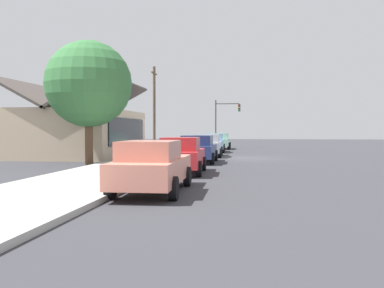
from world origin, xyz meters
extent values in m
plane|color=#38383D|center=(0.00, 0.00, 0.00)|extent=(120.00, 120.00, 0.00)
cube|color=#B2AFA8|center=(0.00, 5.60, 0.08)|extent=(60.00, 4.20, 0.16)
cube|color=#EA8C75|center=(-16.23, 2.66, 0.68)|extent=(4.90, 1.87, 0.70)
cube|color=tan|center=(-16.71, 2.65, 1.31)|extent=(2.37, 1.60, 0.56)
cylinder|color=black|center=(-14.74, 3.57, 0.33)|extent=(0.67, 0.24, 0.66)
cylinder|color=black|center=(-14.70, 1.82, 0.33)|extent=(0.67, 0.24, 0.66)
cylinder|color=black|center=(-17.76, 3.50, 0.33)|extent=(0.67, 0.24, 0.66)
cylinder|color=black|center=(-17.71, 1.74, 0.33)|extent=(0.67, 0.24, 0.66)
cube|color=red|center=(-10.51, 2.68, 0.68)|extent=(4.37, 1.88, 0.70)
cube|color=#A9272B|center=(-10.94, 2.66, 1.31)|extent=(2.13, 1.58, 0.56)
cylinder|color=black|center=(-9.21, 3.58, 0.33)|extent=(0.67, 0.25, 0.66)
cylinder|color=black|center=(-9.14, 1.88, 0.33)|extent=(0.67, 0.25, 0.66)
cylinder|color=black|center=(-11.88, 3.47, 0.33)|extent=(0.67, 0.25, 0.66)
cylinder|color=black|center=(-11.81, 1.77, 0.33)|extent=(0.67, 0.25, 0.66)
cube|color=navy|center=(-4.12, 2.74, 0.68)|extent=(4.92, 1.96, 0.70)
cube|color=navy|center=(-4.60, 2.73, 1.31)|extent=(2.38, 1.68, 0.56)
cylinder|color=black|center=(-2.62, 3.70, 0.33)|extent=(0.66, 0.23, 0.66)
cylinder|color=black|center=(-2.58, 1.84, 0.33)|extent=(0.66, 0.23, 0.66)
cylinder|color=black|center=(-5.65, 3.65, 0.33)|extent=(0.66, 0.23, 0.66)
cylinder|color=black|center=(-5.61, 1.78, 0.33)|extent=(0.66, 0.23, 0.66)
cube|color=silver|center=(1.58, 2.75, 0.68)|extent=(4.64, 1.99, 0.70)
cube|color=#A0A2A6|center=(1.12, 2.74, 1.31)|extent=(2.25, 1.69, 0.56)
cylinder|color=black|center=(2.96, 3.72, 0.33)|extent=(0.67, 0.24, 0.66)
cylinder|color=black|center=(3.03, 1.89, 0.33)|extent=(0.67, 0.24, 0.66)
cylinder|color=black|center=(0.13, 3.61, 0.33)|extent=(0.67, 0.24, 0.66)
cylinder|color=black|center=(0.20, 1.79, 0.33)|extent=(0.67, 0.24, 0.66)
cube|color=#8CB7E0|center=(7.66, 2.88, 0.68)|extent=(4.72, 1.98, 0.70)
cube|color=#779CBE|center=(7.19, 2.86, 1.31)|extent=(2.30, 1.64, 0.56)
cylinder|color=black|center=(9.04, 3.83, 0.33)|extent=(0.67, 0.26, 0.66)
cylinder|color=black|center=(9.14, 2.10, 0.33)|extent=(0.67, 0.26, 0.66)
cylinder|color=black|center=(6.18, 3.67, 0.33)|extent=(0.67, 0.26, 0.66)
cylinder|color=black|center=(6.27, 1.94, 0.33)|extent=(0.67, 0.26, 0.66)
cube|color=#9ED1BC|center=(13.74, 2.78, 0.68)|extent=(4.46, 1.94, 0.70)
cube|color=#86B1A0|center=(13.30, 2.78, 1.31)|extent=(2.15, 1.68, 0.56)
cylinder|color=black|center=(15.10, 3.74, 0.33)|extent=(0.66, 0.23, 0.66)
cylinder|color=black|center=(15.13, 1.86, 0.33)|extent=(0.66, 0.23, 0.66)
cylinder|color=black|center=(12.35, 3.70, 0.33)|extent=(0.66, 0.23, 0.66)
cylinder|color=black|center=(12.38, 1.82, 0.33)|extent=(0.66, 0.23, 0.66)
cube|color=#CCB293|center=(0.44, 12.00, 1.64)|extent=(10.33, 7.25, 3.28)
cube|color=black|center=(0.44, 8.34, 1.80)|extent=(8.26, 0.08, 1.84)
cube|color=#514742|center=(0.44, 10.19, 4.24)|extent=(10.93, 3.92, 2.19)
cube|color=#514742|center=(0.44, 13.81, 4.24)|extent=(10.93, 3.92, 2.19)
cylinder|color=brown|center=(-6.30, 8.57, 1.57)|extent=(0.44, 0.44, 3.13)
sphere|color=#38753D|center=(-6.30, 8.57, 4.44)|extent=(4.75, 4.75, 4.75)
cylinder|color=#383833|center=(18.81, 3.60, 2.60)|extent=(0.14, 0.14, 5.20)
cylinder|color=#383833|center=(18.81, 2.30, 4.80)|extent=(0.10, 2.60, 0.10)
cube|color=black|center=(18.81, 1.00, 4.35)|extent=(0.28, 0.24, 0.80)
sphere|color=red|center=(18.66, 1.00, 4.61)|extent=(0.16, 0.16, 0.16)
sphere|color=yellow|center=(18.66, 1.00, 4.35)|extent=(0.16, 0.16, 0.16)
sphere|color=green|center=(18.66, 1.00, 4.09)|extent=(0.16, 0.16, 0.16)
cylinder|color=brown|center=(8.32, 8.20, 3.75)|extent=(0.24, 0.24, 7.50)
cube|color=brown|center=(8.32, 8.20, 6.90)|extent=(1.80, 0.12, 0.12)
cylinder|color=red|center=(-1.49, 4.20, 0.44)|extent=(0.22, 0.22, 0.55)
sphere|color=red|center=(-1.49, 4.20, 0.78)|extent=(0.18, 0.18, 0.18)
camera|label=1|loc=(-29.15, -0.33, 1.92)|focal=40.41mm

